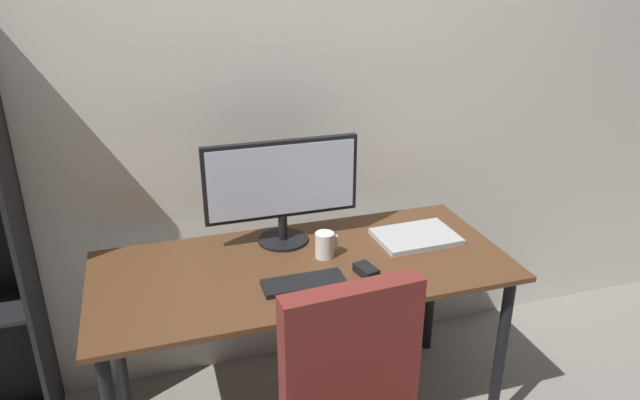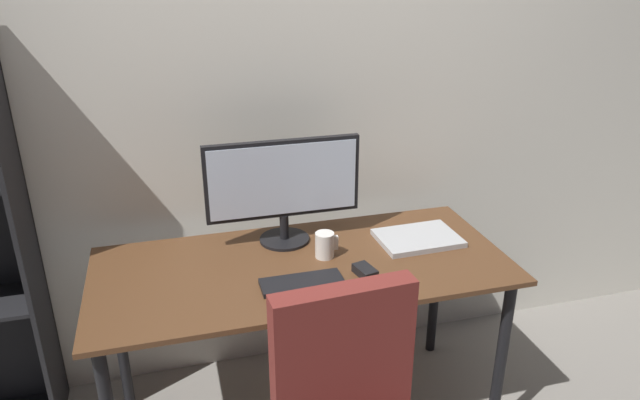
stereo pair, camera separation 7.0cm
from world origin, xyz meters
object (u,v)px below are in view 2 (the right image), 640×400
monitor (283,184)px  laptop (418,238)px  keyboard (302,283)px  mouse (365,271)px  desk (303,284)px  coffee_mug (325,245)px

monitor → laptop: size_ratio=1.90×
keyboard → monitor: bearing=87.4°
keyboard → mouse: size_ratio=3.02×
mouse → keyboard: bearing=168.5°
desk → monitor: monitor is taller
keyboard → laptop: (0.53, 0.21, 0.00)m
monitor → mouse: 0.47m
monitor → mouse: (0.22, -0.35, -0.23)m
keyboard → coffee_mug: (0.13, 0.18, 0.04)m
desk → coffee_mug: bearing=18.0°
monitor → coffee_mug: monitor is taller
desk → monitor: (-0.02, 0.20, 0.33)m
keyboard → mouse: mouse is taller
desk → laptop: 0.51m
coffee_mug → laptop: bearing=4.2°
monitor → mouse: monitor is taller
laptop → mouse: bearing=-147.4°
desk → mouse: size_ratio=16.11×
mouse → coffee_mug: bearing=107.4°
desk → keyboard: size_ratio=5.33×
monitor → keyboard: size_ratio=2.09×
monitor → coffee_mug: size_ratio=6.11×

